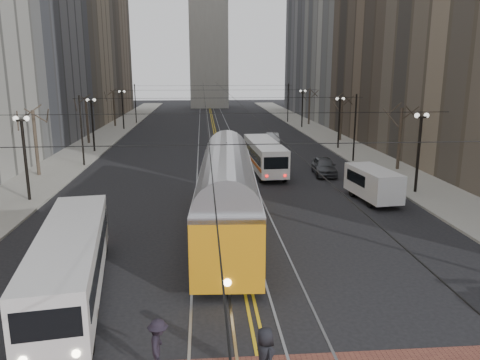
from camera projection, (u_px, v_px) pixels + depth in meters
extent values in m
plane|color=black|center=(258.00, 338.00, 15.75)|extent=(260.00, 260.00, 0.00)
cube|color=gray|center=(96.00, 142.00, 58.24)|extent=(5.00, 140.00, 0.15)
cube|color=gray|center=(332.00, 139.00, 60.56)|extent=(5.00, 140.00, 0.15)
cube|color=gray|center=(217.00, 141.00, 59.41)|extent=(4.80, 130.00, 0.02)
cube|color=gold|center=(217.00, 141.00, 59.41)|extent=(0.42, 130.00, 0.01)
cube|color=brown|center=(81.00, 12.00, 92.65)|extent=(16.00, 20.00, 40.00)
cube|color=brown|center=(419.00, 3.00, 58.46)|extent=(16.00, 20.00, 34.00)
cube|color=slate|center=(333.00, 15.00, 96.59)|extent=(16.00, 20.00, 40.00)
cylinder|color=black|center=(26.00, 162.00, 31.52)|extent=(0.20, 0.20, 5.60)
cylinder|color=black|center=(93.00, 127.00, 50.92)|extent=(0.20, 0.20, 5.60)
cylinder|color=black|center=(123.00, 111.00, 70.33)|extent=(0.20, 0.20, 5.60)
cylinder|color=black|center=(418.00, 156.00, 33.63)|extent=(0.20, 0.20, 5.60)
cylinder|color=black|center=(339.00, 125.00, 53.04)|extent=(0.20, 0.20, 5.60)
cylinder|color=black|center=(302.00, 110.00, 72.45)|extent=(0.20, 0.20, 5.60)
cylinder|color=#382D23|center=(36.00, 144.00, 39.12)|extent=(0.28, 0.28, 5.60)
cylinder|color=#382D23|center=(87.00, 121.00, 56.59)|extent=(0.28, 0.28, 5.60)
cylinder|color=#382D23|center=(114.00, 109.00, 74.06)|extent=(0.28, 0.28, 5.60)
cylinder|color=#382D23|center=(399.00, 140.00, 41.55)|extent=(0.28, 0.28, 5.60)
cylinder|color=#382D23|center=(341.00, 119.00, 59.02)|extent=(0.28, 0.28, 5.60)
cylinder|color=#382D23|center=(309.00, 108.00, 76.48)|extent=(0.28, 0.28, 5.60)
cylinder|color=black|center=(204.00, 93.00, 57.93)|extent=(0.03, 120.00, 0.03)
cylinder|color=black|center=(228.00, 93.00, 58.16)|extent=(0.03, 120.00, 0.03)
cylinder|color=black|center=(82.00, 132.00, 43.11)|extent=(0.16, 0.16, 6.60)
cylinder|color=black|center=(135.00, 104.00, 78.04)|extent=(0.16, 0.16, 6.60)
cylinder|color=black|center=(355.00, 129.00, 45.10)|extent=(0.16, 0.16, 6.60)
cylinder|color=black|center=(288.00, 103.00, 80.03)|extent=(0.16, 0.16, 6.60)
cube|color=silver|center=(71.00, 264.00, 18.42)|extent=(3.79, 11.04, 2.71)
cube|color=orange|center=(227.00, 202.00, 25.28)|extent=(3.72, 15.80, 3.69)
cube|color=white|center=(264.00, 157.00, 41.28)|extent=(2.72, 10.46, 2.71)
cube|color=white|center=(373.00, 185.00, 31.99)|extent=(2.57, 5.34, 2.27)
imported|color=#3F4246|center=(324.00, 166.00, 40.26)|extent=(2.18, 4.59, 1.52)
imported|color=#A8ABAF|center=(273.00, 139.00, 56.85)|extent=(1.65, 4.19, 1.36)
imported|color=black|center=(265.00, 357.00, 13.21)|extent=(0.85, 1.02, 1.79)
imported|color=black|center=(159.00, 346.00, 13.85)|extent=(0.68, 1.11, 1.68)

